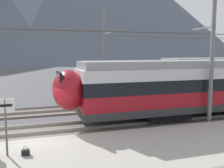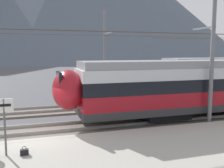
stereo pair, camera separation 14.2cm
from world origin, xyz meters
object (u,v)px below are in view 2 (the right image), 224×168
Objects in this scene: platform_sign at (4,114)px; catenary_mast_far_side at (105,55)px; handbag_near_sign at (24,152)px; catenary_mast_mid at (210,61)px.

catenary_mast_far_side is at bearing 56.49° from platform_sign.
platform_sign is 6.28× the size of handbag_near_sign.
catenary_mast_far_side is 12.98m from platform_sign.
catenary_mast_far_side is 20.60× the size of platform_sign.
handbag_near_sign is at bearing -14.20° from platform_sign.
handbag_near_sign is (0.68, -0.17, -1.53)m from platform_sign.
catenary_mast_mid is 11.18m from handbag_near_sign.
catenary_mast_far_side is (-3.98, 8.41, 0.24)m from catenary_mast_mid.
catenary_mast_far_side reaches higher than handbag_near_sign.
platform_sign is at bearing -168.41° from catenary_mast_mid.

